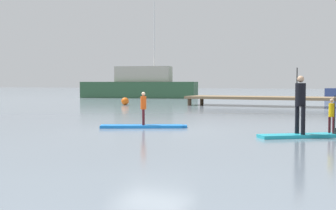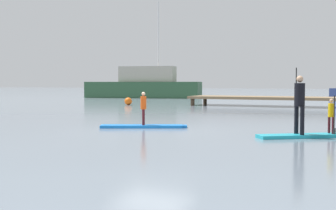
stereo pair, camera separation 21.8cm
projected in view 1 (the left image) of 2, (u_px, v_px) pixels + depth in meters
ground_plane at (153, 131)px, 15.39m from camera, size 240.00×240.00×0.00m
paddleboard_near at (144, 126)px, 16.36m from camera, size 3.02×1.79×0.10m
paddler_child_solo at (143, 106)px, 16.33m from camera, size 0.28×0.38×1.19m
paddleboard_far at (309, 136)px, 13.48m from camera, size 2.79×2.24×0.10m
paddler_adult at (300, 101)px, 13.38m from camera, size 0.43×0.46×1.97m
paddler_child_front at (332, 114)px, 13.59m from camera, size 0.28×0.32×1.14m
fishing_boat_white_large at (140, 86)px, 49.40m from camera, size 12.87×5.45×10.33m
floating_dock at (278, 98)px, 31.22m from camera, size 12.66×3.13×0.68m
mooring_buoy_near at (125, 101)px, 33.33m from camera, size 0.56×0.56×0.56m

